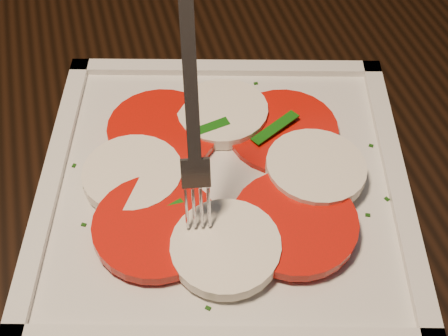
{
  "coord_description": "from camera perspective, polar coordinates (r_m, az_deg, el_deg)",
  "views": [
    {
      "loc": [
        0.06,
        -0.44,
        1.12
      ],
      "look_at": [
        0.1,
        -0.15,
        0.78
      ],
      "focal_mm": 50.0,
      "sensor_mm": 36.0,
      "label": 1
    }
  ],
  "objects": [
    {
      "name": "fork",
      "position": [
        0.38,
        -2.99,
        5.92
      ],
      "size": [
        0.03,
        0.06,
        0.16
      ],
      "primitive_type": null,
      "rotation": [
        0.0,
        0.0,
        -0.05
      ],
      "color": "white",
      "rests_on": "caprese_salad"
    },
    {
      "name": "table",
      "position": [
        0.58,
        -8.97,
        -6.85
      ],
      "size": [
        1.29,
        0.94,
        0.75
      ],
      "rotation": [
        0.0,
        0.0,
        0.13
      ],
      "color": "black",
      "rests_on": "ground"
    },
    {
      "name": "caprese_salad",
      "position": [
        0.46,
        0.0,
        -0.53
      ],
      "size": [
        0.24,
        0.21,
        0.02
      ],
      "color": "red",
      "rests_on": "plate"
    },
    {
      "name": "plate",
      "position": [
        0.47,
        0.0,
        -1.8
      ],
      "size": [
        0.31,
        0.31,
        0.01
      ],
      "primitive_type": "cube",
      "rotation": [
        0.0,
        0.0,
        -0.14
      ],
      "color": "silver",
      "rests_on": "table"
    }
  ]
}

